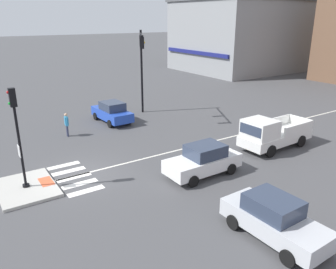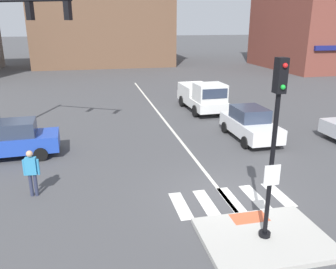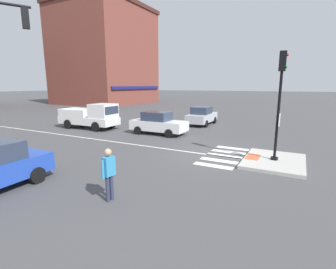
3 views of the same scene
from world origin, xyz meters
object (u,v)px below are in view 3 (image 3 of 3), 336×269
(pickup_truck_white_eastbound_far, at_px, (93,117))
(pedestrian_at_curb_left, at_px, (109,171))
(signal_pole, at_px, (280,96))
(car_silver_cross_right, at_px, (202,116))
(car_white_eastbound_mid, at_px, (158,123))

(pickup_truck_white_eastbound_far, distance_m, pedestrian_at_curb_left, 13.71)
(signal_pole, distance_m, pedestrian_at_curb_left, 8.01)
(signal_pole, xyz_separation_m, car_silver_cross_right, (9.10, 6.97, -2.24))
(pickup_truck_white_eastbound_far, bearing_deg, car_white_eastbound_mid, -84.58)
(car_white_eastbound_mid, height_order, pedestrian_at_curb_left, pedestrian_at_curb_left)
(car_white_eastbound_mid, xyz_separation_m, pedestrian_at_curb_left, (-9.95, -4.09, 0.17))
(car_silver_cross_right, height_order, pedestrian_at_curb_left, pedestrian_at_curb_left)
(signal_pole, relative_size, car_white_eastbound_mid, 1.17)
(car_silver_cross_right, xyz_separation_m, pickup_truck_white_eastbound_far, (-6.26, 7.14, 0.17))
(pickup_truck_white_eastbound_far, height_order, pedestrian_at_curb_left, pickup_truck_white_eastbound_far)
(signal_pole, bearing_deg, car_white_eastbound_mid, 67.51)
(car_white_eastbound_mid, distance_m, pedestrian_at_curb_left, 10.76)
(signal_pole, distance_m, pickup_truck_white_eastbound_far, 14.54)
(pickup_truck_white_eastbound_far, xyz_separation_m, pedestrian_at_curb_left, (-9.40, -9.98, 0.00))
(pickup_truck_white_eastbound_far, bearing_deg, pedestrian_at_curb_left, -133.27)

